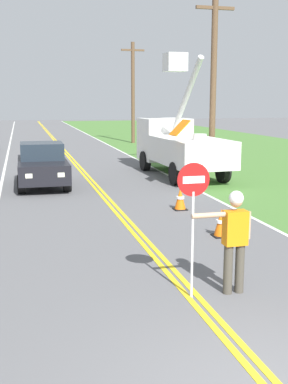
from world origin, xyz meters
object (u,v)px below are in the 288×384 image
(stop_sign_paddle, at_px, (193,200))
(traffic_cone_lead, at_px, (221,223))
(utility_bucket_truck, at_px, (178,144))
(utility_pole_mid, at_px, (133,91))
(oncoming_sedan_nearest, at_px, (42,165))
(traffic_cone_mid, at_px, (180,199))
(utility_pole_near, at_px, (213,82))
(flagger_worker, at_px, (234,235))

(stop_sign_paddle, relative_size, traffic_cone_lead, 3.33)
(utility_bucket_truck, height_order, utility_pole_mid, utility_pole_mid)
(oncoming_sedan_nearest, height_order, traffic_cone_lead, oncoming_sedan_nearest)
(utility_bucket_truck, height_order, traffic_cone_mid, utility_bucket_truck)
(utility_pole_near, height_order, traffic_cone_lead, utility_pole_near)
(flagger_worker, xyz_separation_m, traffic_cone_lead, (1.22, 3.43, -0.71))
(utility_pole_mid, bearing_deg, traffic_cone_mid, -99.35)
(flagger_worker, height_order, traffic_cone_lead, flagger_worker)
(utility_pole_near, relative_size, traffic_cone_lead, 11.36)
(utility_pole_near, bearing_deg, utility_bucket_truck, -165.64)
(utility_pole_near, bearing_deg, traffic_cone_lead, -110.49)
(utility_pole_mid, xyz_separation_m, traffic_cone_lead, (-3.87, -26.83, -3.67))
(stop_sign_paddle, relative_size, utility_bucket_truck, 0.34)
(oncoming_sedan_nearest, distance_m, traffic_cone_mid, 6.55)
(flagger_worker, bearing_deg, utility_pole_mid, 80.45)
(stop_sign_paddle, relative_size, oncoming_sedan_nearest, 0.57)
(utility_bucket_truck, xyz_separation_m, traffic_cone_mid, (-2.16, -6.90, -1.08))
(stop_sign_paddle, bearing_deg, traffic_cone_lead, 59.98)
(flagger_worker, distance_m, utility_pole_mid, 30.83)
(stop_sign_paddle, xyz_separation_m, traffic_cone_mid, (1.95, 6.56, -1.37))
(utility_pole_near, distance_m, traffic_cone_lead, 11.82)
(oncoming_sedan_nearest, distance_m, utility_pole_mid, 20.32)
(stop_sign_paddle, xyz_separation_m, utility_bucket_truck, (4.11, 13.46, -0.30))
(stop_sign_paddle, distance_m, traffic_cone_lead, 4.21)
(stop_sign_paddle, distance_m, utility_pole_near, 15.32)
(traffic_cone_lead, bearing_deg, oncoming_sedan_nearest, 115.31)
(oncoming_sedan_nearest, bearing_deg, utility_bucket_truck, 15.38)
(flagger_worker, xyz_separation_m, utility_pole_near, (5.14, 13.91, 3.11))
(traffic_cone_lead, bearing_deg, stop_sign_paddle, -120.02)
(flagger_worker, height_order, utility_bucket_truck, utility_bucket_truck)
(utility_pole_near, bearing_deg, oncoming_sedan_nearest, -164.85)
(stop_sign_paddle, distance_m, oncoming_sedan_nearest, 11.99)
(utility_pole_mid, relative_size, traffic_cone_mid, 10.95)
(traffic_cone_lead, height_order, traffic_cone_mid, same)
(stop_sign_paddle, distance_m, traffic_cone_mid, 6.98)
(stop_sign_paddle, height_order, traffic_cone_lead, stop_sign_paddle)
(oncoming_sedan_nearest, bearing_deg, utility_pole_near, 15.15)
(utility_bucket_truck, bearing_deg, utility_pole_near, 14.36)
(oncoming_sedan_nearest, bearing_deg, utility_pole_mid, 67.07)
(stop_sign_paddle, height_order, traffic_cone_mid, stop_sign_paddle)
(traffic_cone_lead, xyz_separation_m, traffic_cone_mid, (-0.04, 3.12, 0.00))
(oncoming_sedan_nearest, xyz_separation_m, utility_pole_near, (7.86, 2.13, 3.32))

